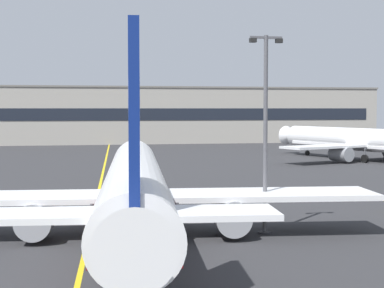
# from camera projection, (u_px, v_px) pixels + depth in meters

# --- Properties ---
(taxiway_centreline) EXTENTS (14.07, 179.50, 0.01)m
(taxiway_centreline) POSITION_uv_depth(u_px,v_px,m) (96.00, 202.00, 55.91)
(taxiway_centreline) COLOR yellow
(taxiway_centreline) RESTS_ON ground
(airliner_foreground) EXTENTS (32.33, 41.51, 11.65)m
(airliner_foreground) POSITION_uv_depth(u_px,v_px,m) (135.00, 187.00, 40.04)
(airliner_foreground) COLOR white
(airliner_foreground) RESTS_ON ground
(airliner_background) EXTENTS (30.79, 38.85, 11.31)m
(airliner_background) POSITION_uv_depth(u_px,v_px,m) (368.00, 141.00, 98.81)
(airliner_background) COLOR white
(airliner_background) RESTS_ON ground
(apron_lamp_post) EXTENTS (2.24, 0.90, 13.25)m
(apron_lamp_post) POSITION_uv_depth(u_px,v_px,m) (265.00, 130.00, 41.52)
(apron_lamp_post) COLOR #515156
(apron_lamp_post) RESTS_ON ground
(terminal_building) EXTENTS (145.24, 12.40, 13.65)m
(terminal_building) POSITION_uv_depth(u_px,v_px,m) (84.00, 115.00, 148.14)
(terminal_building) COLOR #9E998E
(terminal_building) RESTS_ON ground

